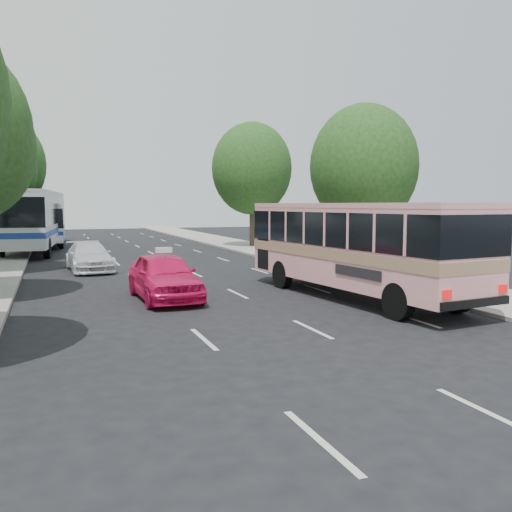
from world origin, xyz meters
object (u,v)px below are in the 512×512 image
pink_taxi (164,276)px  white_pickup (89,257)px  tour_coach_rear (47,220)px  pink_bus (355,239)px  tour_coach_front (33,216)px

pink_taxi → white_pickup: bearing=99.3°
tour_coach_rear → white_pickup: bearing=-83.1°
pink_taxi → white_pickup: pink_taxi is taller
pink_bus → white_pickup: pink_bus is taller
pink_taxi → white_pickup: size_ratio=0.99×
white_pickup → tour_coach_front: tour_coach_front is taller
pink_bus → tour_coach_front: bearing=108.9°
pink_bus → pink_taxi: bearing=155.8°
pink_taxi → tour_coach_front: tour_coach_front is taller
tour_coach_front → tour_coach_rear: bearing=88.5°
pink_bus → tour_coach_front: 25.73m
white_pickup → tour_coach_front: bearing=98.7°
pink_taxi → tour_coach_front: size_ratio=0.34×
pink_taxi → tour_coach_rear: 27.98m
tour_coach_rear → tour_coach_front: bearing=-96.2°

